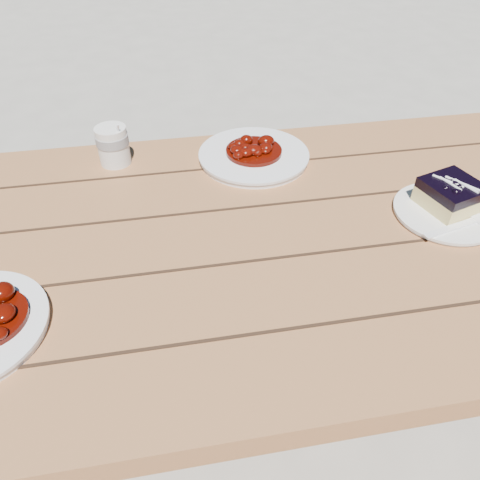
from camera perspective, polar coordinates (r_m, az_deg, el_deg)
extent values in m
plane|color=#A6A196|center=(1.48, -4.80, -22.62)|extent=(60.00, 60.00, 0.00)
cube|color=brown|center=(0.90, -7.31, -1.25)|extent=(2.00, 0.80, 0.05)
cube|color=brown|center=(1.65, 24.99, -0.02)|extent=(0.07, 0.07, 0.70)
cube|color=brown|center=(1.59, -8.27, 6.48)|extent=(1.80, 0.25, 0.04)
cube|color=brown|center=(1.91, 17.10, 2.86)|extent=(0.06, 0.06, 0.42)
cylinder|color=white|center=(1.02, 23.75, 3.05)|extent=(0.20, 0.20, 0.01)
cube|color=#F8E187|center=(1.03, 24.16, 4.58)|extent=(0.13, 0.13, 0.03)
cube|color=black|center=(1.01, 24.57, 5.82)|extent=(0.13, 0.13, 0.02)
cylinder|color=white|center=(1.12, -15.20, 11.06)|extent=(0.07, 0.07, 0.09)
cylinder|color=white|center=(1.12, 1.69, 10.18)|extent=(0.25, 0.25, 0.02)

